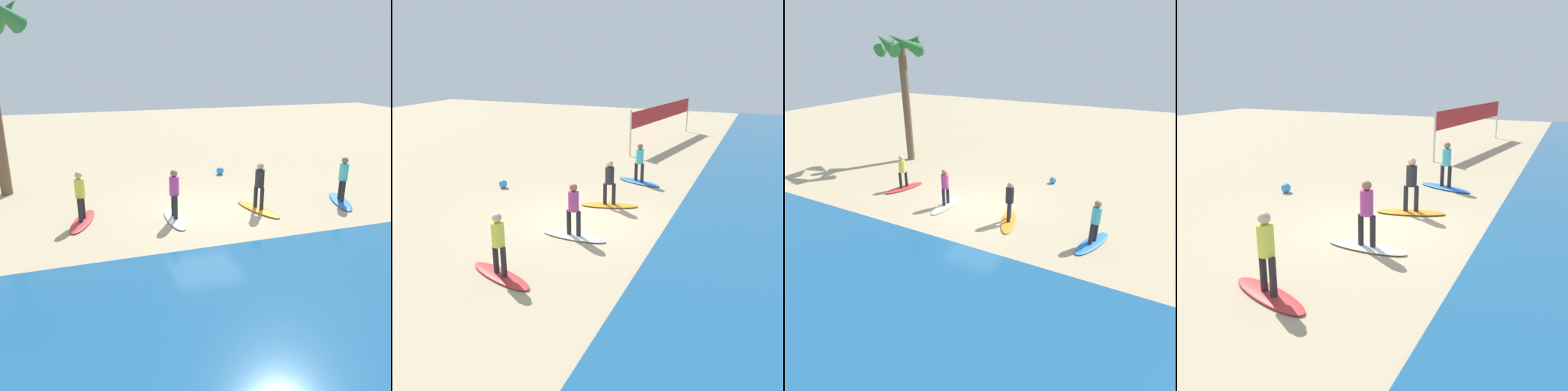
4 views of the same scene
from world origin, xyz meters
TOP-DOWN VIEW (x-y plane):
  - ground_plane at (0.00, 0.00)m, footprint 60.00×60.00m
  - surfboard_blue at (-5.07, 0.75)m, footprint 1.22×2.17m
  - surfer_blue at (-5.07, 0.75)m, footprint 0.32×0.44m
  - surfboard_orange at (-1.77, 0.60)m, footprint 1.13×2.17m
  - surfer_orange at (-1.77, 0.60)m, footprint 0.32×0.45m
  - surfboard_white at (1.28, 0.57)m, footprint 0.59×2.11m
  - surfer_white at (1.28, 0.57)m, footprint 0.32×0.46m
  - surfboard_red at (4.22, -0.11)m, footprint 1.21×2.17m
  - surfer_red at (4.22, -0.11)m, footprint 0.32×0.44m
  - palm_tree at (6.92, -4.07)m, footprint 2.88×3.03m
  - beach_ball at (-2.17, -4.27)m, footprint 0.35×0.35m

SIDE VIEW (x-z plane):
  - ground_plane at x=0.00m, z-range 0.00..0.00m
  - surfboard_blue at x=-5.07m, z-range 0.00..0.09m
  - surfboard_orange at x=-1.77m, z-range 0.00..0.09m
  - surfboard_white at x=1.28m, z-range 0.00..0.09m
  - surfboard_red at x=4.22m, z-range 0.00..0.09m
  - beach_ball at x=-2.17m, z-range 0.00..0.35m
  - surfer_blue at x=-5.07m, z-range 0.22..1.86m
  - surfer_orange at x=-1.77m, z-range 0.22..1.86m
  - surfer_white at x=1.28m, z-range 0.22..1.86m
  - surfer_red at x=4.22m, z-range 0.22..1.86m
  - palm_tree at x=6.92m, z-range 2.22..9.58m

